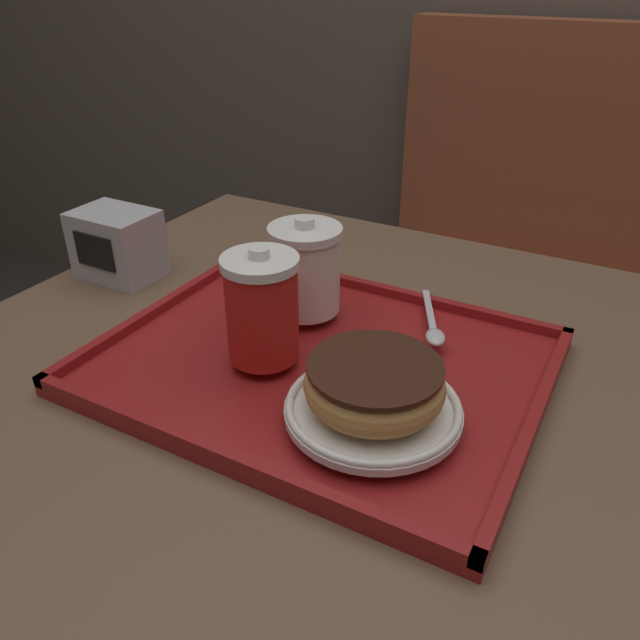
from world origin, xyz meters
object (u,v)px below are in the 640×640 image
donut_chocolate_glazed (374,384)px  coffee_cup_rear (305,268)px  napkin_dispenser (117,244)px  coffee_cup_front (262,307)px  spoon (434,329)px

donut_chocolate_glazed → coffee_cup_rear: bearing=136.9°
coffee_cup_rear → napkin_dispenser: 0.31m
coffee_cup_front → donut_chocolate_glazed: 0.15m
napkin_dispenser → coffee_cup_rear: bearing=0.8°
coffee_cup_rear → spoon: 0.17m
spoon → coffee_cup_rear: bearing=-108.5°
coffee_cup_rear → donut_chocolate_glazed: coffee_cup_rear is taller
coffee_cup_front → spoon: (0.15, 0.13, -0.05)m
coffee_cup_front → napkin_dispenser: 0.34m
coffee_cup_front → napkin_dispenser: bearing=161.2°
napkin_dispenser → donut_chocolate_glazed: bearing=-17.2°
coffee_cup_rear → napkin_dispenser: coffee_cup_rear is taller
coffee_cup_front → coffee_cup_rear: size_ratio=1.07×
donut_chocolate_glazed → napkin_dispenser: 0.49m
donut_chocolate_glazed → spoon: size_ratio=1.02×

